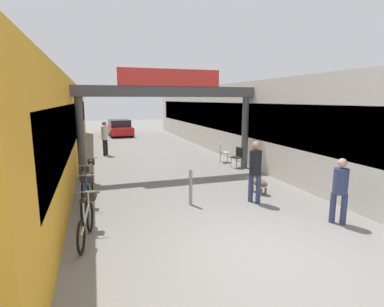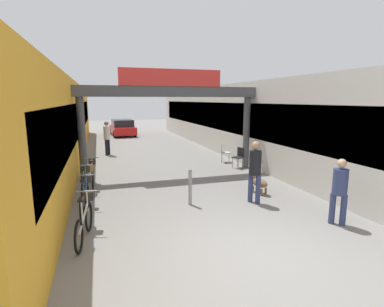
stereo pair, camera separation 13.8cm
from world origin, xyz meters
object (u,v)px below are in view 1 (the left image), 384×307
(bicycle_blue_second, at_px, (86,198))
(parked_car_red, at_px, (119,128))
(cafe_chair_black_nearer, at_px, (238,155))
(bicycle_orange_farthest, at_px, (92,175))
(cafe_chair_aluminium_farther, at_px, (222,151))
(bicycle_green_third, at_px, (85,185))
(pedestrian_companion, at_px, (340,187))
(bicycle_silver_nearest, at_px, (87,220))
(pedestrian_with_dog, at_px, (255,168))
(dog_on_leash, at_px, (258,182))
(pedestrian_carrying_crate, at_px, (105,136))
(bollard_post_metal, at_px, (191,187))

(bicycle_blue_second, xyz_separation_m, parked_car_red, (2.31, 17.52, 0.21))
(bicycle_blue_second, bearing_deg, cafe_chair_black_nearer, 30.42)
(bicycle_blue_second, relative_size, parked_car_red, 0.41)
(bicycle_orange_farthest, height_order, cafe_chair_aluminium_farther, bicycle_orange_farthest)
(bicycle_green_third, distance_m, bicycle_orange_farthest, 1.17)
(bicycle_blue_second, distance_m, cafe_chair_black_nearer, 7.25)
(bicycle_orange_farthest, distance_m, cafe_chair_black_nearer, 6.23)
(pedestrian_companion, xyz_separation_m, bicycle_silver_nearest, (-5.74, 1.01, -0.48))
(bicycle_blue_second, relative_size, cafe_chair_black_nearer, 1.90)
(pedestrian_with_dog, bearing_deg, dog_on_leash, 53.39)
(dog_on_leash, xyz_separation_m, bicycle_blue_second, (-5.21, -0.19, 0.08))
(pedestrian_carrying_crate, distance_m, bicycle_orange_farthest, 6.13)
(bicycle_silver_nearest, xyz_separation_m, cafe_chair_aluminium_farther, (6.02, 6.50, 0.10))
(bicycle_silver_nearest, xyz_separation_m, bicycle_orange_farthest, (0.10, 4.00, 0.00))
(bicycle_blue_second, bearing_deg, pedestrian_carrying_crate, 84.45)
(bicycle_blue_second, bearing_deg, pedestrian_companion, -23.80)
(bicycle_blue_second, height_order, cafe_chair_aluminium_farther, bicycle_blue_second)
(pedestrian_with_dog, bearing_deg, cafe_chair_black_nearer, 69.22)
(bicycle_green_third, bearing_deg, cafe_chair_black_nearer, 20.63)
(bollard_post_metal, xyz_separation_m, parked_car_red, (-0.51, 17.73, 0.11))
(pedestrian_companion, xyz_separation_m, dog_on_leash, (-0.58, 2.74, -0.56))
(dog_on_leash, relative_size, bicycle_orange_farthest, 0.47)
(bicycle_orange_farthest, xyz_separation_m, parked_car_red, (2.16, 15.07, 0.21))
(bicycle_blue_second, bearing_deg, bicycle_orange_farthest, 86.53)
(bicycle_blue_second, xyz_separation_m, bollard_post_metal, (2.82, -0.21, 0.10))
(pedestrian_carrying_crate, relative_size, bollard_post_metal, 1.74)
(pedestrian_carrying_crate, height_order, bicycle_blue_second, pedestrian_carrying_crate)
(pedestrian_companion, bearing_deg, pedestrian_with_dog, 120.34)
(bicycle_orange_farthest, bearing_deg, pedestrian_carrying_crate, 83.61)
(bicycle_green_third, distance_m, bollard_post_metal, 3.24)
(dog_on_leash, distance_m, parked_car_red, 17.57)
(bicycle_blue_second, height_order, cafe_chair_black_nearer, bicycle_blue_second)
(bicycle_orange_farthest, height_order, bollard_post_metal, bollard_post_metal)
(bicycle_green_third, bearing_deg, bollard_post_metal, -27.71)
(pedestrian_with_dog, relative_size, parked_car_red, 0.44)
(pedestrian_with_dog, height_order, cafe_chair_black_nearer, pedestrian_with_dog)
(pedestrian_carrying_crate, height_order, parked_car_red, pedestrian_carrying_crate)
(pedestrian_carrying_crate, distance_m, bicycle_green_third, 7.29)
(bicycle_silver_nearest, bearing_deg, pedestrian_with_dog, 11.85)
(pedestrian_carrying_crate, xyz_separation_m, cafe_chair_black_nearer, (5.43, -4.84, -0.52))
(bicycle_green_third, bearing_deg, pedestrian_companion, -33.38)
(pedestrian_companion, bearing_deg, bicycle_silver_nearest, 170.07)
(bicycle_green_third, height_order, bicycle_orange_farthest, same)
(dog_on_leash, bearing_deg, bicycle_blue_second, -177.94)
(pedestrian_carrying_crate, height_order, bicycle_silver_nearest, pedestrian_carrying_crate)
(parked_car_red, bearing_deg, pedestrian_companion, -80.16)
(bicycle_silver_nearest, distance_m, cafe_chair_aluminium_farther, 8.86)
(bicycle_green_third, bearing_deg, cafe_chair_aluminium_farther, 30.80)
(bicycle_green_third, distance_m, cafe_chair_aluminium_farther, 7.13)
(pedestrian_companion, xyz_separation_m, cafe_chair_black_nearer, (0.46, 6.23, -0.37))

